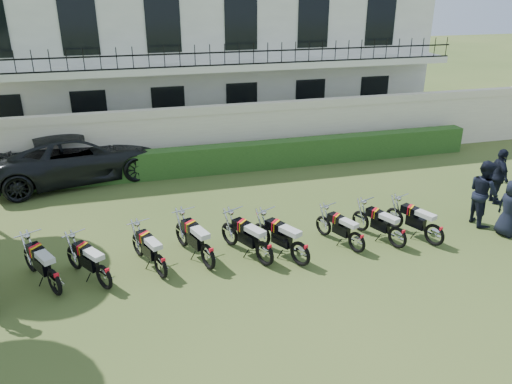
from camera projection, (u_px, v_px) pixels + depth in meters
ground at (280, 272)px, 12.05m from camera, size 100.00×100.00×0.00m
perimeter_wall at (216, 135)px, 18.71m from camera, size 30.00×0.35×2.30m
hedge at (247, 157)px, 18.50m from camera, size 18.00×0.60×1.00m
building at (190, 47)px, 23.03m from camera, size 20.40×9.60×7.40m
motorcycle_1 at (54, 276)px, 10.96m from camera, size 1.06×1.81×1.09m
motorcycle_2 at (104, 271)px, 11.19m from camera, size 1.11×1.65×1.04m
motorcycle_3 at (160, 261)px, 11.62m from camera, size 0.84×1.79×1.03m
motorcycle_4 at (208, 251)px, 11.97m from camera, size 0.86×1.97×1.12m
motorcycle_5 at (265, 248)px, 12.13m from camera, size 1.01×1.84×1.09m
motorcycle_6 at (300, 248)px, 12.11m from camera, size 1.04×1.83×1.10m
motorcycle_7 at (357, 237)px, 12.75m from camera, size 0.82×1.66×0.96m
motorcycle_8 at (398, 233)px, 12.96m from camera, size 0.86×1.73×1.00m
motorcycle_9 at (435, 230)px, 13.07m from camera, size 0.88×1.79×1.03m
suv at (78, 156)px, 17.51m from camera, size 6.44×4.01×1.66m
officer_3 at (510, 208)px, 13.54m from camera, size 0.66×0.88×1.61m
officer_4 at (483, 193)px, 14.16m from camera, size 0.81×0.99×1.91m
officer_5 at (499, 176)px, 15.52m from camera, size 0.67×1.12×1.78m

